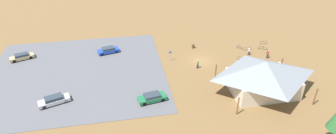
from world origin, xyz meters
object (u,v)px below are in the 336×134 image
object	(u,v)px
bike_pavilion	(264,75)
car_tan_end_stall	(22,57)
bicycle_purple_lone_west	(240,47)
car_green_front_row	(152,97)
bicycle_white_front_row	(248,49)
visitor_crossing_yard	(268,54)
bicycle_teal_yard_front	(273,65)
bicycle_green_trailside	(262,48)
car_silver_far_end	(54,100)
visitor_near_lot	(249,51)
car_blue_inner_stall	(108,50)
lot_sign	(170,55)
visitor_at_bikes	(198,64)
bicycle_red_by_bin	(267,52)
bicycle_orange_yard_center	(241,59)
trash_bin	(193,46)
bicycle_blue_yard_left	(290,72)
bicycle_silver_near_sign	(253,64)
bicycle_yellow_edge_north	(264,43)

from	to	relation	value
bike_pavilion	car_tan_end_stall	size ratio (longest dim) A/B	2.75
bicycle_purple_lone_west	car_green_front_row	size ratio (longest dim) A/B	0.27
bicycle_white_front_row	visitor_crossing_yard	xyz separation A→B (m)	(-2.40, 4.32, 0.59)
bicycle_teal_yard_front	bicycle_green_trailside	distance (m)	7.69
bicycle_purple_lone_west	car_silver_far_end	xyz separation A→B (m)	(37.25, 13.42, 0.35)
bike_pavilion	bicycle_purple_lone_west	size ratio (longest dim) A/B	10.43
bike_pavilion	bicycle_purple_lone_west	bearing A→B (deg)	-101.12
bicycle_green_trailside	visitor_near_lot	size ratio (longest dim) A/B	0.89
bike_pavilion	car_blue_inner_stall	size ratio (longest dim) A/B	2.76
lot_sign	car_green_front_row	world-z (taller)	lot_sign
car_blue_inner_stall	visitor_at_bikes	size ratio (longest dim) A/B	2.77
bicycle_purple_lone_west	bicycle_red_by_bin	world-z (taller)	bicycle_red_by_bin
visitor_crossing_yard	bicycle_purple_lone_west	bearing A→B (deg)	-54.06
car_blue_inner_stall	bicycle_orange_yard_center	bearing A→B (deg)	163.02
trash_bin	bicycle_teal_yard_front	bearing A→B (deg)	140.63
car_green_front_row	bicycle_blue_yard_left	bearing A→B (deg)	-172.27
lot_sign	bicycle_white_front_row	distance (m)	17.89
bicycle_red_by_bin	car_tan_end_stall	world-z (taller)	car_tan_end_stall
car_silver_far_end	car_green_front_row	distance (m)	15.61
bicycle_purple_lone_west	car_green_front_row	xyz separation A→B (m)	(21.79, 15.56, 0.35)
trash_bin	bicycle_silver_near_sign	world-z (taller)	trash_bin
car_tan_end_stall	bicycle_silver_near_sign	bearing A→B (deg)	166.25
visitor_crossing_yard	trash_bin	bearing A→B (deg)	-28.08
bicycle_blue_yard_left	car_silver_far_end	world-z (taller)	car_silver_far_end
car_silver_far_end	car_blue_inner_stall	world-z (taller)	car_silver_far_end
bicycle_blue_yard_left	car_tan_end_stall	xyz separation A→B (m)	(51.29, -15.24, 0.30)
bicycle_white_front_row	bicycle_yellow_edge_north	world-z (taller)	bicycle_yellow_edge_north
car_green_front_row	bicycle_yellow_edge_north	bearing A→B (deg)	-149.28
trash_bin	bicycle_teal_yard_front	distance (m)	17.32
bicycle_yellow_edge_north	bicycle_orange_yard_center	distance (m)	10.37
lot_sign	bicycle_blue_yard_left	bearing A→B (deg)	156.41
bicycle_white_front_row	bicycle_blue_yard_left	bearing A→B (deg)	107.49
bicycle_blue_yard_left	visitor_near_lot	bearing A→B (deg)	-63.93
bike_pavilion	bicycle_white_front_row	bearing A→B (deg)	-106.95
bicycle_white_front_row	car_blue_inner_stall	size ratio (longest dim) A/B	0.35
bicycle_purple_lone_west	bicycle_green_trailside	size ratio (longest dim) A/B	0.83
car_silver_far_end	visitor_crossing_yard	size ratio (longest dim) A/B	2.78
trash_bin	lot_sign	bearing A→B (deg)	38.07
bicycle_teal_yard_front	visitor_near_lot	world-z (taller)	visitor_near_lot
visitor_crossing_yard	bicycle_red_by_bin	bearing A→B (deg)	-116.08
bicycle_yellow_edge_north	visitor_crossing_yard	distance (m)	6.96
bicycle_white_front_row	visitor_at_bikes	world-z (taller)	visitor_at_bikes
bicycle_silver_near_sign	car_green_front_row	size ratio (longest dim) A/B	0.37
bicycle_white_front_row	visitor_crossing_yard	distance (m)	4.97
bicycle_purple_lone_west	bicycle_red_by_bin	bearing A→B (deg)	147.18
bicycle_purple_lone_west	bicycle_yellow_edge_north	size ratio (longest dim) A/B	0.74
lot_sign	bicycle_teal_yard_front	distance (m)	20.53
bike_pavilion	bicycle_orange_yard_center	bearing A→B (deg)	-96.55
bicycle_blue_yard_left	visitor_at_bikes	world-z (taller)	visitor_at_bikes
bike_pavilion	lot_sign	distance (m)	18.95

